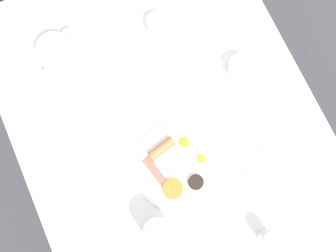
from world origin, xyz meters
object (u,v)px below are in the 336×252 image
Objects in this scene: teapot_near at (57,53)px; fork_by_plate at (136,80)px; breakfast_plate at (178,165)px; water_glass_short at (159,233)px; napkin_folded at (273,175)px; salt_grinder at (268,237)px; teacup_with_saucer_left at (161,26)px; teacup_with_saucer_right at (242,69)px; fork_spare at (61,153)px.

teapot_near is 0.26m from fork_by_plate.
breakfast_plate is 0.22m from water_glass_short.
napkin_folded is (0.45, -0.61, -0.04)m from teapot_near.
teapot_near reaches higher than salt_grinder.
teacup_with_saucer_right is (0.17, -0.24, 0.00)m from teacup_with_saucer_left.
teapot_near is at bearing 173.60° from teacup_with_saucer_left.
fork_spare is (-0.45, 0.48, -0.05)m from salt_grinder.
water_glass_short reaches higher than fork_by_plate.
breakfast_plate is 1.70× the size of teapot_near.
breakfast_plate is 1.71× the size of fork_spare.
salt_grinder is (0.01, -0.73, 0.03)m from teacup_with_saucer_left.
teapot_near is 1.22× the size of water_glass_short.
water_glass_short reaches higher than teacup_with_saucer_left.
teacup_with_saucer_right reaches higher than breakfast_plate.
salt_grinder is 0.49× the size of napkin_folded.
water_glass_short is at bearing -129.90° from breakfast_plate.
napkin_folded is (0.11, 0.15, -0.05)m from salt_grinder.
salt_grinder reaches higher than teacup_with_saucer_left.
water_glass_short is (-0.27, -0.59, 0.04)m from teacup_with_saucer_left.
breakfast_plate is 0.33m from salt_grinder.
teapot_near is at bearing 114.34° from salt_grinder.
napkin_folded is at bearing 87.89° from teapot_near.
teacup_with_saucer_right is 0.34m from fork_by_plate.
teacup_with_saucer_right is 0.67× the size of napkin_folded.
salt_grinder is 0.19m from napkin_folded.
water_glass_short is 1.27× the size of salt_grinder.
teapot_near is 0.75× the size of napkin_folded.
breakfast_plate is 0.36m from teacup_with_saucer_right.
breakfast_plate reaches higher than napkin_folded.
water_glass_short is 0.48m from fork_by_plate.
teacup_with_saucer_right reaches higher than fork_by_plate.
fork_by_plate is at bearing 160.95° from teacup_with_saucer_right.
fork_by_plate is at bearing -138.51° from teacup_with_saucer_left.
water_glass_short reaches higher than breakfast_plate.
teapot_near reaches higher than breakfast_plate.
fork_by_plate is (-0.01, 0.30, -0.01)m from breakfast_plate.
water_glass_short is 0.62× the size of napkin_folded.
fork_spare is at bearing 30.97° from teapot_near.
teacup_with_saucer_left is 0.19m from fork_by_plate.
teapot_near reaches higher than teacup_with_saucer_right.
water_glass_short is at bearing -104.92° from fork_by_plate.
breakfast_plate reaches higher than fork_by_plate.
napkin_folded is at bearing 55.02° from salt_grinder.
breakfast_plate is 0.29m from napkin_folded.
teacup_with_saucer_right is at bearing 80.36° from napkin_folded.
napkin_folded is at bearing -99.64° from teacup_with_saucer_right.
teacup_with_saucer_left is 0.51m from fork_spare.
fork_spare is (-0.18, 0.34, -0.06)m from water_glass_short.
teacup_with_saucer_right is at bearing -19.05° from fork_by_plate.
teapot_near is at bearing 126.36° from napkin_folded.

